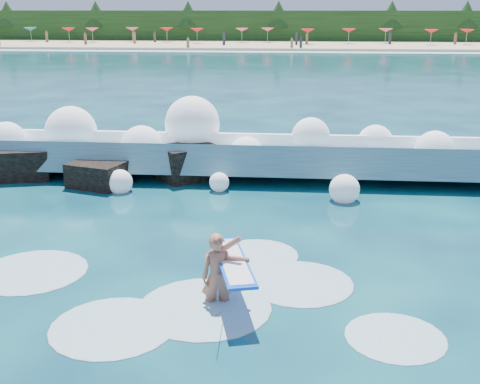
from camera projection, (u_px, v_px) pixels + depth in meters
The scene contains 11 objects.
ground at pixel (163, 270), 12.96m from camera, with size 200.00×200.00×0.00m, color #07253D.
beach at pixel (276, 45), 87.17m from camera, with size 140.00×20.00×0.40m, color tan.
wet_band at pixel (273, 52), 76.74m from camera, with size 140.00×5.00×0.08m, color silver.
treeline at pixel (278, 27), 96.01m from camera, with size 140.00×4.00×5.00m, color black.
breaking_wave at pixel (221, 156), 20.37m from camera, with size 19.85×3.02×1.71m.
rock_cluster at pixel (94, 167), 19.75m from camera, with size 8.14×3.19×1.28m.
surfer_with_board at pixel (221, 273), 11.33m from camera, with size 1.18×2.90×1.70m.
wave_spray at pixel (190, 138), 20.24m from camera, with size 15.45×4.63×2.66m.
surf_foam at pixel (188, 294), 11.91m from camera, with size 9.44×5.58×0.13m.
beach_umbrellas at pixel (275, 30), 88.72m from camera, with size 114.55×6.47×0.50m.
beachgoers at pixel (168, 39), 86.32m from camera, with size 108.01×12.59×1.94m.
Camera 1 is at (2.72, -11.70, 5.43)m, focal length 45.00 mm.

